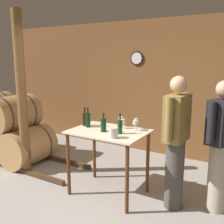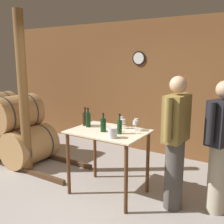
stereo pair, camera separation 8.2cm
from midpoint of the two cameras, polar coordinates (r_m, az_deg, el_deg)
name	(u,v)px [view 1 (the left image)]	position (r m, az deg, el deg)	size (l,w,h in m)	color
back_wall	(159,88)	(5.34, 9.87, 5.08)	(8.40, 0.08, 2.70)	brown
barrel_rack	(2,129)	(5.63, -23.16, -3.52)	(3.73, 0.88, 1.27)	#4C331E
tasting_table	(108,143)	(3.72, -1.42, -6.78)	(1.06, 0.77, 0.94)	beige
wooden_post	(22,95)	(4.56, -19.56, 3.51)	(0.16, 0.16, 2.70)	brown
wine_bottle_far_left	(85,119)	(3.95, -6.54, -1.48)	(0.08, 0.08, 0.28)	black
wine_bottle_left	(88,120)	(3.86, -5.88, -1.65)	(0.07, 0.07, 0.29)	black
wine_bottle_center	(103,125)	(3.61, -2.52, -2.78)	(0.08, 0.08, 0.26)	black
wine_bottle_right	(120,126)	(3.50, 1.06, -3.12)	(0.07, 0.07, 0.27)	#193819
wine_glass_near_left	(121,120)	(3.89, 1.31, -1.65)	(0.06, 0.06, 0.15)	silver
wine_glass_near_center	(123,122)	(3.77, 1.70, -2.14)	(0.07, 0.07, 0.14)	silver
wine_glass_near_right	(136,121)	(3.74, 4.68, -2.01)	(0.06, 0.06, 0.16)	silver
wine_glass_far_side	(135,123)	(3.65, 4.48, -2.39)	(0.07, 0.07, 0.15)	silver
ice_bucket	(113,133)	(3.32, -0.39, -4.56)	(0.11, 0.11, 0.13)	silver
person_host	(220,144)	(3.52, 21.87, -6.56)	(0.34, 0.56, 1.68)	#B7AD93
person_visitor_with_scarf	(176,140)	(3.41, 13.08, -6.06)	(0.25, 0.59, 1.73)	#4C4742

